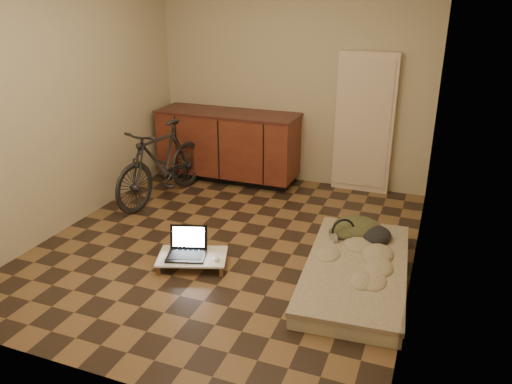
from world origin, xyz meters
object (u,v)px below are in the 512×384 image
at_px(futon, 356,271).
at_px(lap_desk, 192,257).
at_px(bicycle, 161,159).
at_px(laptop, 187,249).

bearing_deg(futon, lap_desk, -172.12).
height_order(futon, lap_desk, futon).
xyz_separation_m(bicycle, lap_desk, (1.07, -1.29, -0.42)).
bearing_deg(lap_desk, futon, -6.95).
bearing_deg(futon, bicycle, 154.17).
relative_size(bicycle, laptop, 3.74).
bearing_deg(bicycle, laptop, -42.53).
relative_size(bicycle, futon, 0.87).
bearing_deg(lap_desk, bicycle, 110.40).
relative_size(bicycle, lap_desk, 2.21).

